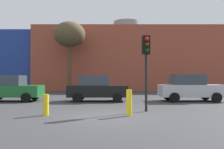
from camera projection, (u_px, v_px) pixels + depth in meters
ground_plane at (107, 117)px, 9.81m from camera, size 200.00×200.00×0.00m
building_backdrop at (126, 62)px, 36.71m from camera, size 40.00×13.97×10.48m
parked_car_1 at (11, 88)px, 16.53m from camera, size 4.18×2.05×1.81m
parked_car_2 at (97, 88)px, 16.53m from camera, size 4.15×2.03×1.80m
parked_car_3 at (190, 88)px, 16.54m from camera, size 4.34×2.13×1.88m
traffic_light_island at (146, 56)px, 11.36m from camera, size 0.40×0.39×3.66m
bare_tree_0 at (69, 35)px, 27.45m from camera, size 3.68×3.68×8.24m
bollard_yellow_0 at (46, 105)px, 10.11m from camera, size 0.24×0.24×0.91m
bollard_yellow_1 at (129, 103)px, 10.00m from camera, size 0.24×0.24×1.11m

